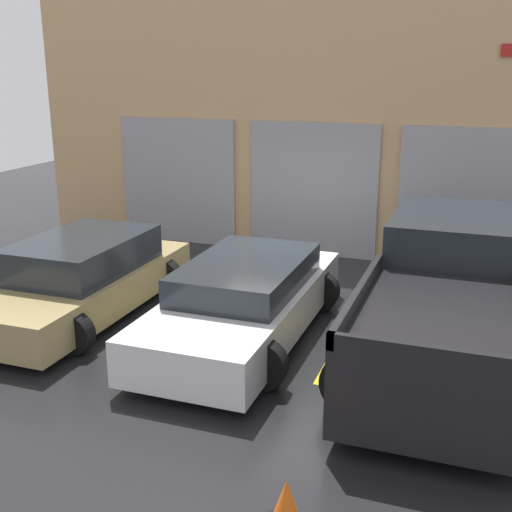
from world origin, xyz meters
name	(u,v)px	position (x,y,z in m)	size (l,w,h in m)	color
ground_plane	(277,301)	(0.00, 0.00, 0.00)	(28.00, 28.00, 0.00)	black
shophouse_building	(328,125)	(-0.01, 3.29, 2.67)	(13.16, 0.68, 5.45)	tan
pickup_truck	(446,300)	(2.79, -1.32, 0.84)	(2.47, 5.19, 1.77)	black
sedan_white	(245,300)	(0.00, -1.54, 0.55)	(2.18, 4.56, 1.15)	white
sedan_side	(82,278)	(-2.79, -1.53, 0.58)	(2.15, 4.33, 1.23)	#9E8956
parking_stripe_far_left	(13,302)	(-4.19, -1.57, 0.00)	(0.12, 2.20, 0.01)	gold
parking_stripe_left	(160,324)	(-1.40, -1.57, 0.00)	(0.12, 2.20, 0.01)	gold
parking_stripe_centre	(337,350)	(1.40, -1.57, 0.00)	(0.12, 2.20, 0.01)	gold
traffic_cone	(286,511)	(1.82, -5.37, 0.25)	(0.47, 0.47, 0.55)	black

